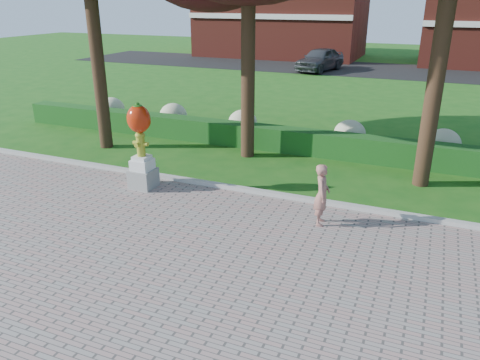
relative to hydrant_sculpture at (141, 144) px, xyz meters
The scene contains 9 objects.
ground 4.41m from the hydrant_sculpture, 31.70° to the right, with size 100.00×100.00×0.00m, color #195615.
curb 3.87m from the hydrant_sculpture, 12.35° to the left, with size 40.00×0.18×0.15m, color #ADADA5.
lawn_hedge 6.05m from the hydrant_sculpture, 53.15° to the left, with size 24.00×0.70×0.80m, color #144817.
hydrangea_row 7.16m from the hydrant_sculpture, 54.29° to the left, with size 20.10×1.10×0.99m.
street 26.07m from the hydrant_sculpture, 82.08° to the left, with size 50.00×8.00×0.02m, color black.
building_left 32.50m from the hydrant_sculpture, 101.41° to the left, with size 14.00×8.00×7.00m, color maroon.
hydrant_sculpture is the anchor object (origin of this frame).
woman 5.10m from the hydrant_sculpture, ahead, with size 0.53×0.35×1.46m, color #A1685C.
parked_car 23.71m from the hydrant_sculpture, 91.99° to the left, with size 1.91×4.75×1.62m, color #3A3D41.
Camera 1 is at (3.53, -7.87, 4.97)m, focal length 35.00 mm.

